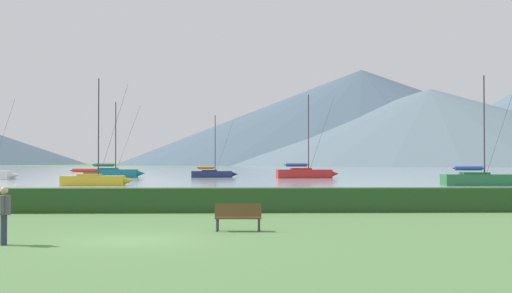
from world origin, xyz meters
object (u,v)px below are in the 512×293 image
Objects in this scene: sailboat_slip_6 at (212,174)px; sailboat_slip_4 at (112,173)px; sailboat_slip_2 at (94,179)px; person_seated_viewer at (4,210)px; park_bench_near_path at (238,216)px; sailboat_slip_1 at (480,179)px; sailboat_slip_7 at (305,173)px.

sailboat_slip_4 is at bearing 175.81° from sailboat_slip_6.
sailboat_slip_2 reaches higher than sailboat_slip_6.
sailboat_slip_6 reaches higher than person_seated_viewer.
sailboat_slip_4 reaches higher than sailboat_slip_6.
sailboat_slip_2 is at bearing 109.17° from park_bench_near_path.
sailboat_slip_1 is 47.42m from park_bench_near_path.
sailboat_slip_6 is 0.77× the size of sailboat_slip_7.
sailboat_slip_4 is 6.44× the size of person_seated_viewer.
sailboat_slip_4 is 14.11m from sailboat_slip_6.
sailboat_slip_4 is at bearing 104.84° from park_bench_near_path.
sailboat_slip_4 is 27.11m from sailboat_slip_7.
park_bench_near_path is (-23.27, -41.31, -0.13)m from sailboat_slip_1.
sailboat_slip_7 is at bearing 117.69° from sailboat_slip_1.
park_bench_near_path is 0.95× the size of person_seated_viewer.
sailboat_slip_4 is at bearing 167.04° from sailboat_slip_7.
sailboat_slip_7 is 69.68m from park_bench_near_path.
sailboat_slip_2 is at bearing 91.99° from person_seated_viewer.
sailboat_slip_1 is 36.88m from sailboat_slip_2.
sailboat_slip_2 is at bearing -135.11° from sailboat_slip_7.
sailboat_slip_6 is 5.32× the size of person_seated_viewer.
sailboat_slip_7 is (22.97, 26.49, 0.13)m from sailboat_slip_2.
sailboat_slip_2 is 1.17× the size of sailboat_slip_6.
sailboat_slip_1 is 1.20× the size of sailboat_slip_6.
sailboat_slip_6 is (-26.57, 31.70, -0.10)m from sailboat_slip_1.
park_bench_near_path is (17.41, -73.18, -0.17)m from sailboat_slip_4.
sailboat_slip_7 is (26.79, -4.14, 0.02)m from sailboat_slip_4.
person_seated_viewer is at bearing -83.81° from sailboat_slip_2.
person_seated_viewer is at bearing -95.98° from sailboat_slip_6.
sailboat_slip_2 is (-36.86, 1.25, -0.08)m from sailboat_slip_1.
park_bench_near_path is (13.59, -42.56, -0.05)m from sailboat_slip_2.
sailboat_slip_4 is (-3.82, 30.63, 0.12)m from sailboat_slip_2.
sailboat_slip_2 reaches higher than park_bench_near_path.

